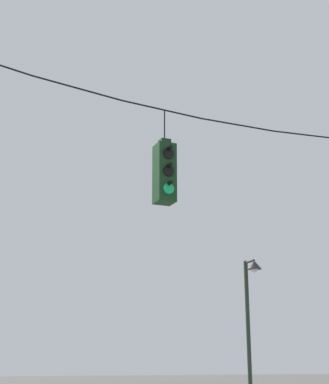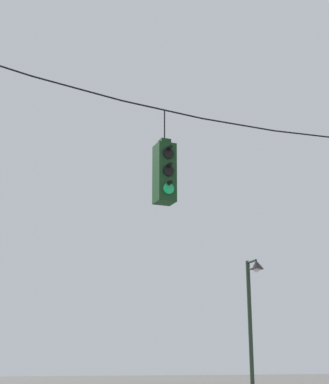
# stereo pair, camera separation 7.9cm
# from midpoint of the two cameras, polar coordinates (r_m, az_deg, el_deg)

# --- Properties ---
(span_wire) EXTENTS (11.24, 0.03, 0.52)m
(span_wire) POSITION_cam_midpoint_polar(r_m,az_deg,el_deg) (11.66, 6.99, 7.21)
(span_wire) COLOR black
(traffic_light_near_right_pole) EXTENTS (0.34, 0.46, 1.77)m
(traffic_light_near_right_pole) POSITION_cam_midpoint_polar(r_m,az_deg,el_deg) (10.52, -0.20, 1.90)
(traffic_light_near_right_pole) COLOR #143819
(street_lamp) EXTENTS (0.43, 0.75, 5.01)m
(street_lamp) POSITION_cam_midpoint_polar(r_m,az_deg,el_deg) (17.38, 8.27, -11.36)
(street_lamp) COLOR #233323
(street_lamp) RESTS_ON ground_plane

